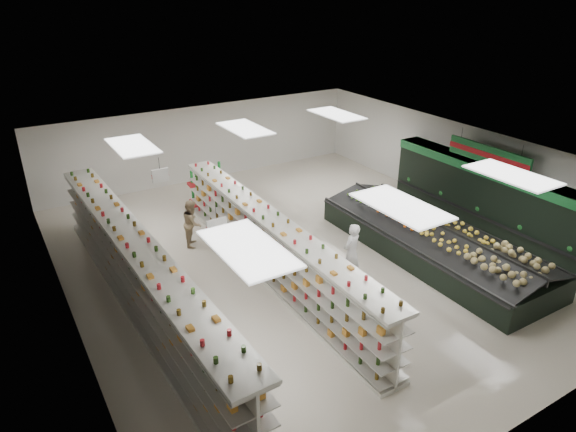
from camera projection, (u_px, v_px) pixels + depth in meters
floor at (305, 253)px, 16.38m from camera, size 16.00×16.00×0.00m
ceiling at (307, 158)px, 15.03m from camera, size 14.00×16.00×0.02m
wall_back at (204, 143)px, 21.91m from camera, size 14.00×0.02×3.20m
wall_front at (542, 357)px, 9.50m from camera, size 14.00×0.02×3.20m
wall_left at (64, 268)px, 12.40m from camera, size 0.02×16.00×3.20m
wall_right at (464, 168)px, 19.01m from camera, size 0.02×16.00×3.20m
produce_wall_case at (487, 192)px, 17.77m from camera, size 0.93×8.00×2.20m
aisle_sign_near at (217, 227)px, 11.88m from camera, size 0.52×0.06×0.75m
aisle_sign_far at (160, 175)px, 14.98m from camera, size 0.52×0.06×0.75m
hortifruti_banner at (488, 155)px, 17.05m from camera, size 0.12×3.20×0.95m
gondola_left at (140, 280)px, 13.12m from camera, size 1.27×12.17×2.11m
gondola_center at (271, 249)px, 14.80m from camera, size 0.98×10.96×1.90m
produce_island at (432, 240)px, 16.07m from camera, size 2.89×7.90×1.18m
soda_endcap at (206, 186)px, 19.57m from camera, size 1.33×0.95×1.62m
shopper_main at (351, 253)px, 14.59m from camera, size 0.74×0.60×1.78m
shopper_background at (192, 223)px, 16.61m from camera, size 0.77×0.89×1.57m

